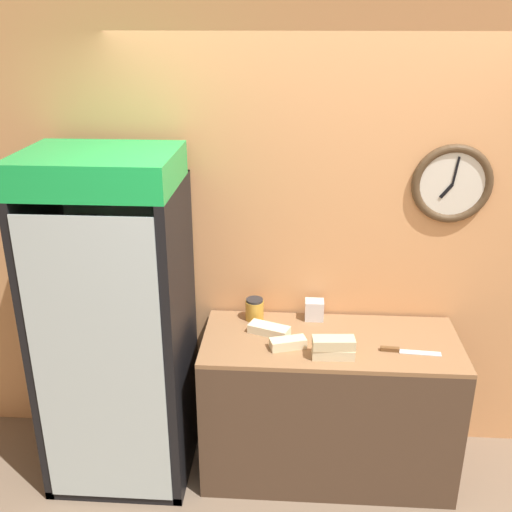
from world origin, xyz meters
The scene contains 10 objects.
wall_back centered at (0.01, 1.22, 1.35)m, with size 5.20×0.10×2.70m.
prep_counter centered at (0.00, 0.86, 0.44)m, with size 1.44×0.62×0.89m.
beverage_cooler centered at (-1.21, 0.87, 1.07)m, with size 0.79×0.71×1.95m.
sandwich_stack_bottom centered at (0.00, 0.68, 0.91)m, with size 0.23×0.10×0.06m.
sandwich_stack_middle centered at (0.00, 0.68, 0.97)m, with size 0.23×0.11×0.06m.
sandwich_flat_left centered at (-0.24, 0.76, 0.91)m, with size 0.21×0.13×0.05m.
sandwich_flat_right centered at (-0.35, 0.91, 0.91)m, with size 0.25×0.17×0.05m.
chefs_knife centered at (0.38, 0.75, 0.89)m, with size 0.32×0.06×0.02m.
condiment_jar centered at (-0.45, 1.08, 0.95)m, with size 0.11×0.11×0.13m.
napkin_dispenser centered at (-0.09, 1.10, 0.95)m, with size 0.11×0.09×0.12m.
Camera 1 is at (-0.23, -2.09, 2.58)m, focal length 42.00 mm.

